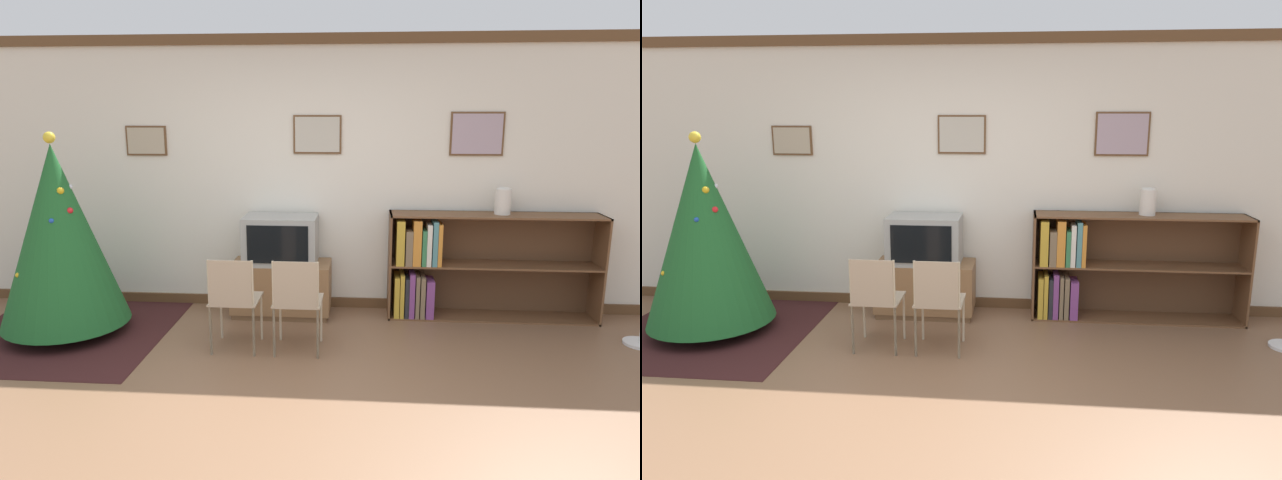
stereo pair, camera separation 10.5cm
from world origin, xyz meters
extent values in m
plane|color=brown|center=(0.00, 0.00, 0.00)|extent=(24.00, 24.00, 0.00)
cube|color=silver|center=(0.00, 2.33, 1.35)|extent=(8.82, 0.08, 2.70)
cube|color=brown|center=(0.00, 2.28, 2.65)|extent=(8.82, 0.03, 0.10)
cube|color=brown|center=(0.00, 2.28, 0.05)|extent=(8.82, 0.03, 0.10)
cube|color=brown|center=(-1.62, 2.28, 1.69)|extent=(0.41, 0.02, 0.29)
cube|color=tan|center=(-1.62, 2.27, 1.69)|extent=(0.37, 0.01, 0.26)
cube|color=brown|center=(0.09, 2.28, 1.76)|extent=(0.47, 0.02, 0.37)
cube|color=#BCB7A8|center=(0.09, 2.27, 1.76)|extent=(0.43, 0.01, 0.34)
cube|color=brown|center=(1.62, 2.28, 1.77)|extent=(0.51, 0.02, 0.41)
cube|color=#A893A3|center=(1.62, 2.27, 1.77)|extent=(0.47, 0.01, 0.38)
cube|color=#381919|center=(-2.12, 1.39, 0.00)|extent=(1.80, 1.91, 0.01)
cylinder|color=maroon|center=(-2.12, 1.39, 0.06)|extent=(0.36, 0.36, 0.10)
cone|color=#1E5B28|center=(-2.12, 1.39, 0.91)|extent=(1.11, 1.11, 1.61)
sphere|color=yellow|center=(-2.12, 1.39, 1.77)|extent=(0.10, 0.10, 0.10)
sphere|color=#1E4CB2|center=(-2.06, 1.18, 1.08)|extent=(0.04, 0.04, 0.04)
sphere|color=silver|center=(-2.00, 1.43, 1.34)|extent=(0.04, 0.04, 0.04)
sphere|color=gold|center=(-2.02, 1.30, 1.32)|extent=(0.06, 0.06, 0.06)
sphere|color=gold|center=(-2.37, 1.11, 0.62)|extent=(0.04, 0.04, 0.04)
sphere|color=red|center=(-2.29, 1.58, 0.96)|extent=(0.05, 0.05, 0.05)
sphere|color=#1E4CB2|center=(-2.06, 1.57, 1.13)|extent=(0.05, 0.05, 0.05)
sphere|color=red|center=(-1.96, 1.30, 1.15)|extent=(0.05, 0.05, 0.05)
sphere|color=red|center=(-2.21, 1.57, 1.12)|extent=(0.06, 0.06, 0.06)
cube|color=brown|center=(-0.24, 2.03, 0.03)|extent=(0.93, 0.45, 0.05)
cube|color=olive|center=(-0.24, 2.03, 0.29)|extent=(0.97, 0.47, 0.48)
cube|color=#9E9E99|center=(-0.24, 2.03, 0.76)|extent=(0.71, 0.45, 0.47)
cube|color=black|center=(-0.24, 1.80, 0.76)|extent=(0.58, 0.01, 0.36)
cube|color=tan|center=(-0.51, 1.19, 0.43)|extent=(0.40, 0.40, 0.02)
cube|color=tan|center=(-0.51, 0.99, 0.63)|extent=(0.35, 0.01, 0.38)
cylinder|color=beige|center=(-0.69, 1.37, 0.21)|extent=(0.02, 0.02, 0.42)
cylinder|color=beige|center=(-0.33, 1.37, 0.21)|extent=(0.02, 0.02, 0.42)
cylinder|color=beige|center=(-0.69, 1.01, 0.21)|extent=(0.02, 0.02, 0.42)
cylinder|color=beige|center=(-0.33, 1.01, 0.21)|extent=(0.02, 0.02, 0.42)
cylinder|color=beige|center=(-0.69, 1.01, 0.41)|extent=(0.02, 0.02, 0.82)
cylinder|color=beige|center=(-0.33, 1.01, 0.41)|extent=(0.02, 0.02, 0.82)
cube|color=tan|center=(0.02, 1.19, 0.43)|extent=(0.40, 0.40, 0.02)
cube|color=tan|center=(0.02, 0.99, 0.63)|extent=(0.35, 0.01, 0.38)
cylinder|color=beige|center=(-0.16, 1.37, 0.21)|extent=(0.02, 0.02, 0.42)
cylinder|color=beige|center=(0.20, 1.37, 0.21)|extent=(0.02, 0.02, 0.42)
cylinder|color=beige|center=(-0.16, 1.01, 0.21)|extent=(0.02, 0.02, 0.42)
cylinder|color=beige|center=(0.20, 1.01, 0.21)|extent=(0.02, 0.02, 0.42)
cylinder|color=beige|center=(-0.16, 1.01, 0.41)|extent=(0.02, 0.02, 0.82)
cylinder|color=beige|center=(0.20, 1.01, 0.41)|extent=(0.02, 0.02, 0.82)
cube|color=brown|center=(0.82, 2.09, 0.51)|extent=(0.02, 0.36, 1.03)
cube|color=brown|center=(2.80, 2.09, 0.51)|extent=(0.02, 0.36, 1.03)
cube|color=brown|center=(1.81, 2.09, 1.02)|extent=(2.00, 0.36, 0.02)
cube|color=brown|center=(1.81, 2.09, 0.01)|extent=(2.00, 0.36, 0.02)
cube|color=brown|center=(1.81, 2.09, 0.54)|extent=(1.96, 0.36, 0.02)
cube|color=brown|center=(1.81, 2.27, 0.51)|extent=(2.00, 0.01, 1.03)
cube|color=gold|center=(0.89, 2.07, 0.22)|extent=(0.05, 0.30, 0.40)
cube|color=gold|center=(0.94, 2.07, 0.23)|extent=(0.04, 0.30, 0.43)
cube|color=#232328|center=(0.99, 2.03, 0.22)|extent=(0.04, 0.23, 0.39)
cube|color=#7A3D7F|center=(1.03, 2.05, 0.24)|extent=(0.05, 0.27, 0.44)
cube|color=#756047|center=(1.09, 2.05, 0.23)|extent=(0.04, 0.27, 0.42)
cube|color=#756047|center=(1.14, 2.06, 0.22)|extent=(0.04, 0.28, 0.41)
cube|color=#7A3D7F|center=(1.21, 2.04, 0.20)|extent=(0.08, 0.25, 0.37)
cube|color=gold|center=(0.91, 2.07, 0.76)|extent=(0.08, 0.29, 0.43)
cube|color=#756047|center=(0.99, 2.04, 0.71)|extent=(0.06, 0.24, 0.33)
cube|color=orange|center=(1.07, 2.03, 0.76)|extent=(0.08, 0.22, 0.44)
cube|color=#337547|center=(1.13, 2.05, 0.71)|extent=(0.04, 0.27, 0.34)
cube|color=silver|center=(1.18, 2.02, 0.74)|extent=(0.04, 0.20, 0.40)
cube|color=teal|center=(1.23, 2.05, 0.76)|extent=(0.05, 0.26, 0.43)
cube|color=orange|center=(1.28, 2.04, 0.75)|extent=(0.04, 0.23, 0.40)
cylinder|color=silver|center=(1.86, 2.11, 1.15)|extent=(0.15, 0.15, 0.24)
torus|color=silver|center=(1.86, 2.11, 1.27)|extent=(0.13, 0.13, 0.03)
camera|label=1|loc=(0.56, -3.33, 1.99)|focal=32.00mm
camera|label=2|loc=(0.66, -3.32, 1.99)|focal=32.00mm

